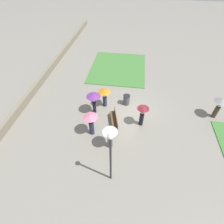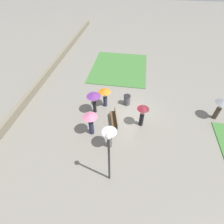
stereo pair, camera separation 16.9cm
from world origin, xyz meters
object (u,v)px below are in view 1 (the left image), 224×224
object	(u,v)px
park_bench	(115,119)
crowd_person_white	(110,135)
crowd_person_maroon	(143,112)
lone_walker_far_path	(220,104)
crowd_person_pink	(91,121)
crowd_person_orange	(105,94)
trash_bin	(126,100)
lamp_post	(111,153)
crowd_person_purple	(94,99)

from	to	relation	value
park_bench	crowd_person_white	distance (m)	2.39
crowd_person_maroon	lone_walker_far_path	world-z (taller)	crowd_person_maroon
crowd_person_pink	crowd_person_white	bearing A→B (deg)	95.71
park_bench	lone_walker_far_path	bearing A→B (deg)	89.07
crowd_person_orange	crowd_person_maroon	bearing A→B (deg)	-132.09
trash_bin	crowd_person_white	world-z (taller)	crowd_person_white
crowd_person_white	crowd_person_pink	xyz separation A→B (m)	(-1.01, -1.55, 0.17)
crowd_person_maroon	park_bench	bearing A→B (deg)	-163.97
park_bench	crowd_person_pink	size ratio (longest dim) A/B	1.02
lamp_post	trash_bin	distance (m)	7.57
park_bench	crowd_person_purple	size ratio (longest dim) A/B	1.06
crowd_person_pink	crowd_person_orange	size ratio (longest dim) A/B	1.13
crowd_person_orange	lone_walker_far_path	bearing A→B (deg)	-103.13
park_bench	crowd_person_pink	distance (m)	2.22
crowd_person_purple	crowd_person_maroon	world-z (taller)	crowd_person_maroon
crowd_person_maroon	lone_walker_far_path	distance (m)	6.34
crowd_person_purple	crowd_person_maroon	bearing A→B (deg)	-141.60
park_bench	crowd_person_maroon	size ratio (longest dim) A/B	1.04
crowd_person_white	crowd_person_orange	xyz separation A→B (m)	(-4.32, -1.11, 0.02)
crowd_person_pink	crowd_person_purple	bearing A→B (deg)	-134.05
crowd_person_pink	crowd_person_orange	distance (m)	3.35
park_bench	crowd_person_white	xyz separation A→B (m)	(2.26, -0.04, 0.76)
trash_bin	park_bench	bearing A→B (deg)	-16.18
lamp_post	crowd_person_white	world-z (taller)	lamp_post
lone_walker_far_path	trash_bin	bearing A→B (deg)	-84.91
crowd_person_pink	lone_walker_far_path	bearing A→B (deg)	146.84
lamp_post	lone_walker_far_path	xyz separation A→B (m)	(-6.58, 7.85, -1.43)
trash_bin	crowd_person_white	xyz separation A→B (m)	(4.82, -0.78, 0.76)
crowd_person_orange	trash_bin	bearing A→B (deg)	-87.73
crowd_person_orange	crowd_person_maroon	size ratio (longest dim) A/B	0.90
crowd_person_pink	lone_walker_far_path	world-z (taller)	crowd_person_pink
crowd_person_purple	crowd_person_orange	world-z (taller)	crowd_person_purple
lamp_post	crowd_person_orange	world-z (taller)	lamp_post
lamp_post	trash_bin	bearing A→B (deg)	176.92
crowd_person_white	lone_walker_far_path	world-z (taller)	lone_walker_far_path
lone_walker_far_path	crowd_person_orange	bearing A→B (deg)	-80.94
lamp_post	crowd_person_maroon	bearing A→B (deg)	160.12
trash_bin	crowd_person_purple	distance (m)	3.17
lone_walker_far_path	crowd_person_maroon	bearing A→B (deg)	-64.32
lamp_post	crowd_person_white	bearing A→B (deg)	-170.59
lamp_post	crowd_person_purple	distance (m)	6.31
crowd_person_pink	crowd_person_maroon	distance (m)	3.97
trash_bin	lone_walker_far_path	xyz separation A→B (m)	(0.61, 7.46, 0.89)
crowd_person_orange	lone_walker_far_path	size ratio (longest dim) A/B	0.93
crowd_person_white	crowd_person_orange	distance (m)	4.46
park_bench	lamp_post	bearing A→B (deg)	-9.88
park_bench	lone_walker_far_path	size ratio (longest dim) A/B	1.07
park_bench	crowd_person_white	bearing A→B (deg)	-15.26
crowd_person_pink	park_bench	bearing A→B (deg)	167.01
park_bench	lone_walker_far_path	world-z (taller)	lone_walker_far_path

